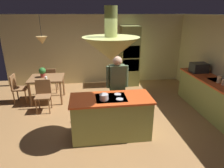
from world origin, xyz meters
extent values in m
plane|color=#9E7042|center=(0.00, 0.00, 0.00)|extent=(8.16, 8.16, 0.00)
cube|color=beige|center=(0.00, 3.45, 1.27)|extent=(6.80, 0.10, 2.55)
cube|color=#8C934C|center=(0.00, -0.20, 0.44)|extent=(1.67, 0.71, 0.88)
cube|color=#D14C1E|center=(0.00, -0.20, 0.90)|extent=(1.73, 0.77, 0.04)
cube|color=black|center=(0.00, -0.20, 0.91)|extent=(0.64, 0.52, 0.01)
cylinder|color=#B2B2B7|center=(-0.16, -0.33, 0.93)|extent=(0.15, 0.15, 0.02)
cylinder|color=#B2B2B7|center=(0.16, -0.33, 0.93)|extent=(0.15, 0.15, 0.02)
cylinder|color=#B2B2B7|center=(-0.16, -0.07, 0.93)|extent=(0.15, 0.15, 0.02)
cylinder|color=#B2B2B7|center=(0.16, -0.07, 0.93)|extent=(0.15, 0.15, 0.02)
cube|color=#8C934C|center=(2.84, 0.60, 0.44)|extent=(0.62, 2.40, 0.88)
cube|color=#D14C1E|center=(2.84, 0.60, 0.90)|extent=(0.66, 2.44, 0.04)
cube|color=#B2B2B7|center=(3.00, 0.60, 0.84)|extent=(0.48, 0.36, 0.16)
cube|color=#8C934C|center=(1.10, 3.05, 1.08)|extent=(0.66, 0.62, 2.17)
cube|color=black|center=(1.10, 2.76, 1.30)|extent=(0.60, 0.04, 0.44)
cube|color=black|center=(1.10, 2.76, 0.82)|extent=(0.60, 0.04, 0.44)
cube|color=#8F633D|center=(-1.70, 1.90, 0.74)|extent=(1.00, 0.85, 0.04)
cylinder|color=#8F633D|center=(-2.14, 1.53, 0.36)|extent=(0.06, 0.06, 0.72)
cylinder|color=#8F633D|center=(-1.26, 1.53, 0.36)|extent=(0.06, 0.06, 0.72)
cylinder|color=#8F633D|center=(-2.14, 2.27, 0.36)|extent=(0.06, 0.06, 0.72)
cylinder|color=#8F633D|center=(-1.26, 2.27, 0.36)|extent=(0.06, 0.06, 0.72)
cylinder|color=tan|center=(0.15, 0.46, 0.41)|extent=(0.14, 0.14, 0.81)
cylinder|color=tan|center=(0.33, 0.46, 0.41)|extent=(0.14, 0.14, 0.81)
cube|color=#4C6042|center=(0.24, 0.46, 1.13)|extent=(0.36, 0.22, 0.63)
cylinder|color=#4C6042|center=(0.02, 0.46, 1.16)|extent=(0.09, 0.09, 0.53)
cylinder|color=#4C6042|center=(0.46, 0.46, 1.16)|extent=(0.09, 0.09, 0.53)
sphere|color=tan|center=(0.24, 0.46, 1.54)|extent=(0.22, 0.22, 0.22)
cone|color=#8C934C|center=(0.00, -0.20, 1.94)|extent=(1.10, 1.10, 0.45)
cylinder|color=#8C934C|center=(0.00, -0.20, 2.44)|extent=(0.24, 0.24, 0.55)
cone|color=#E0B266|center=(-1.70, 1.90, 1.86)|extent=(0.32, 0.32, 0.22)
cylinder|color=black|center=(-1.70, 1.90, 2.27)|extent=(0.01, 0.01, 0.60)
cube|color=#8F633D|center=(-1.70, 1.17, 0.44)|extent=(0.40, 0.40, 0.04)
cube|color=#8F633D|center=(-1.70, 1.35, 0.66)|extent=(0.40, 0.04, 0.42)
cylinder|color=#8F633D|center=(-1.87, 1.00, 0.21)|extent=(0.04, 0.04, 0.43)
cylinder|color=#8F633D|center=(-1.53, 1.00, 0.21)|extent=(0.04, 0.04, 0.43)
cylinder|color=#8F633D|center=(-1.87, 1.34, 0.21)|extent=(0.04, 0.04, 0.43)
cylinder|color=#8F633D|center=(-1.53, 1.34, 0.21)|extent=(0.04, 0.04, 0.43)
cube|color=#8F633D|center=(-1.70, 2.63, 0.44)|extent=(0.40, 0.40, 0.04)
cube|color=#8F633D|center=(-1.70, 2.45, 0.66)|extent=(0.40, 0.04, 0.42)
cylinder|color=#8F633D|center=(-1.53, 2.80, 0.21)|extent=(0.04, 0.04, 0.43)
cylinder|color=#8F633D|center=(-1.87, 2.80, 0.21)|extent=(0.04, 0.04, 0.43)
cylinder|color=#8F633D|center=(-1.53, 2.46, 0.21)|extent=(0.04, 0.04, 0.43)
cylinder|color=#8F633D|center=(-1.87, 2.46, 0.21)|extent=(0.04, 0.04, 0.43)
cube|color=#8F633D|center=(-2.50, 1.90, 0.44)|extent=(0.40, 0.40, 0.04)
cube|color=#8F633D|center=(-2.68, 1.90, 0.66)|extent=(0.04, 0.40, 0.42)
cylinder|color=#8F633D|center=(-2.33, 1.73, 0.21)|extent=(0.04, 0.04, 0.43)
cylinder|color=#8F633D|center=(-2.33, 2.07, 0.21)|extent=(0.04, 0.04, 0.43)
cylinder|color=#8F633D|center=(-2.67, 1.73, 0.21)|extent=(0.04, 0.04, 0.43)
cylinder|color=#8F633D|center=(-2.67, 2.07, 0.21)|extent=(0.04, 0.04, 0.43)
cylinder|color=#99382D|center=(-1.80, 1.94, 0.82)|extent=(0.14, 0.14, 0.12)
sphere|color=#2D722D|center=(-1.80, 1.94, 0.96)|extent=(0.20, 0.20, 0.20)
cylinder|color=white|center=(-1.67, 1.69, 0.81)|extent=(0.07, 0.07, 0.09)
cylinder|color=#E0B78C|center=(2.84, 0.18, 0.99)|extent=(0.11, 0.11, 0.15)
cylinder|color=#E0B78C|center=(2.84, 0.36, 1.01)|extent=(0.11, 0.11, 0.18)
cube|color=#232326|center=(2.84, 1.32, 1.06)|extent=(0.46, 0.36, 0.28)
cylinder|color=#B2B2B7|center=(-0.16, -0.33, 1.00)|extent=(0.18, 0.18, 0.12)
camera|label=1|loc=(-0.48, -3.94, 2.59)|focal=31.47mm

